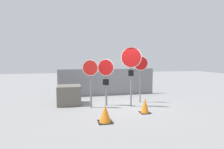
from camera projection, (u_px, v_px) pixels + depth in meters
ground_plane at (117, 105)px, 7.88m from camera, size 40.00×40.00×0.00m
fence_back at (108, 82)px, 10.04m from camera, size 5.54×0.12×1.53m
stop_sign_0 at (91, 74)px, 7.33m from camera, size 0.65×0.27×2.06m
stop_sign_1 at (106, 74)px, 7.71m from camera, size 0.67×0.37×2.09m
stop_sign_2 at (131, 63)px, 7.49m from camera, size 0.80×0.44×2.60m
stop_sign_3 at (141, 68)px, 8.26m from camera, size 0.67×0.22×2.23m
traffic_cone_0 at (105, 114)px, 5.73m from camera, size 0.47×0.47×0.58m
traffic_cone_1 at (145, 106)px, 6.73m from camera, size 0.38×0.38×0.58m
storage_crate at (69, 95)px, 7.99m from camera, size 1.03×0.98×0.88m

